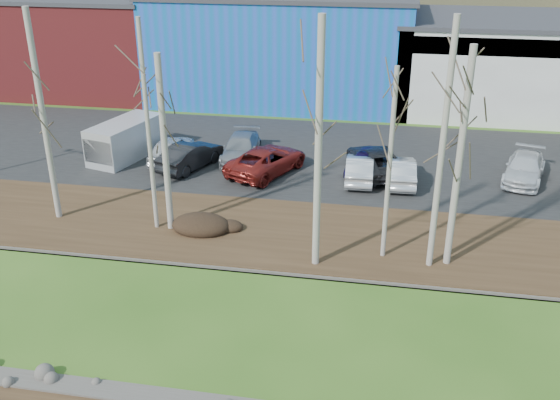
% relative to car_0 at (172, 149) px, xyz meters
% --- Properties ---
extents(river, '(80.00, 8.00, 0.90)m').
position_rel_car_0_xyz_m(river, '(9.94, -15.27, -0.91)').
color(river, '#121A31').
rests_on(river, ground).
extents(far_bank_rocks, '(80.00, 0.80, 0.46)m').
position_rel_car_0_xyz_m(far_bank_rocks, '(9.94, -11.17, -0.91)').
color(far_bank_rocks, '#47423D').
rests_on(far_bank_rocks, ground).
extents(far_bank, '(80.00, 7.00, 0.15)m').
position_rel_car_0_xyz_m(far_bank, '(9.94, -7.97, -0.84)').
color(far_bank, '#382616').
rests_on(far_bank, ground).
extents(parking_lot, '(80.00, 14.00, 0.14)m').
position_rel_car_0_xyz_m(parking_lot, '(9.94, 2.53, -0.84)').
color(parking_lot, black).
rests_on(parking_lot, ground).
extents(building_brick, '(16.32, 12.24, 7.80)m').
position_rel_car_0_xyz_m(building_brick, '(-14.06, 16.53, 2.99)').
color(building_brick, maroon).
rests_on(building_brick, ground).
extents(building_blue, '(20.40, 12.24, 8.30)m').
position_rel_car_0_xyz_m(building_blue, '(3.94, 16.53, 3.24)').
color(building_blue, '#0D5CA9').
rests_on(building_blue, ground).
extents(building_white, '(18.36, 12.24, 6.80)m').
position_rel_car_0_xyz_m(building_white, '(21.94, 16.51, 2.50)').
color(building_white, '#B8B7B3').
rests_on(building_white, ground).
extents(dirt_mound, '(2.78, 1.96, 0.54)m').
position_rel_car_0_xyz_m(dirt_mound, '(4.34, -8.43, -0.49)').
color(dirt_mound, black).
rests_on(dirt_mound, far_bank).
extents(birch_0, '(0.28, 0.28, 9.93)m').
position_rel_car_0_xyz_m(birch_0, '(-2.94, -8.28, 4.20)').
color(birch_0, '#B3ACA2').
rests_on(birch_0, far_bank).
extents(birch_1, '(0.20, 0.20, 9.66)m').
position_rel_car_0_xyz_m(birch_1, '(2.18, -8.49, 4.07)').
color(birch_1, '#B3ACA2').
rests_on(birch_1, far_bank).
extents(birch_2, '(0.29, 0.29, 8.21)m').
position_rel_car_0_xyz_m(birch_2, '(2.88, -8.48, 3.34)').
color(birch_2, '#B3ACA2').
rests_on(birch_2, far_bank).
extents(birch_3, '(0.30, 0.30, 10.24)m').
position_rel_car_0_xyz_m(birch_3, '(10.01, -10.54, 4.36)').
color(birch_3, '#B3ACA2').
rests_on(birch_3, far_bank).
extents(birch_4, '(0.20, 0.20, 8.23)m').
position_rel_car_0_xyz_m(birch_4, '(12.80, -9.38, 3.35)').
color(birch_4, '#B3ACA2').
rests_on(birch_4, far_bank).
extents(birch_5, '(0.29, 0.29, 9.16)m').
position_rel_car_0_xyz_m(birch_5, '(15.49, -9.53, 3.82)').
color(birch_5, '#B3ACA2').
rests_on(birch_5, far_bank).
extents(birch_6, '(0.25, 0.25, 10.25)m').
position_rel_car_0_xyz_m(birch_6, '(14.75, -9.84, 4.36)').
color(birch_6, '#B3ACA2').
rests_on(birch_6, far_bank).
extents(car_0, '(1.83, 4.54, 1.55)m').
position_rel_car_0_xyz_m(car_0, '(0.00, 0.00, 0.00)').
color(car_0, silver).
rests_on(car_0, parking_lot).
extents(car_1, '(3.09, 4.86, 1.51)m').
position_rel_car_0_xyz_m(car_1, '(1.45, -0.86, -0.02)').
color(car_1, black).
rests_on(car_1, parking_lot).
extents(car_2, '(4.57, 6.07, 1.53)m').
position_rel_car_0_xyz_m(car_2, '(5.97, -0.84, -0.01)').
color(car_2, maroon).
rests_on(car_2, parking_lot).
extents(car_3, '(2.31, 5.02, 1.42)m').
position_rel_car_0_xyz_m(car_3, '(4.00, 1.07, -0.06)').
color(car_3, gray).
rests_on(car_3, parking_lot).
extents(car_4, '(2.60, 4.16, 1.32)m').
position_rel_car_0_xyz_m(car_4, '(11.54, 0.32, -0.11)').
color(car_4, '#1B1248').
rests_on(car_4, parking_lot).
extents(car_5, '(1.64, 4.29, 1.39)m').
position_rel_car_0_xyz_m(car_5, '(11.25, -0.99, -0.08)').
color(car_5, silver).
rests_on(car_5, parking_lot).
extents(car_6, '(4.11, 5.99, 1.52)m').
position_rel_car_0_xyz_m(car_6, '(12.12, 0.18, -0.01)').
color(car_6, '#242325').
rests_on(car_6, parking_lot).
extents(car_7, '(3.18, 5.16, 1.40)m').
position_rel_car_0_xyz_m(car_7, '(20.26, 0.65, -0.07)').
color(car_7, silver).
rests_on(car_7, parking_lot).
extents(car_8, '(1.64, 4.29, 1.39)m').
position_rel_car_0_xyz_m(car_8, '(13.52, -0.99, -0.08)').
color(car_8, silver).
rests_on(car_8, parking_lot).
extents(van_grey, '(3.37, 5.47, 2.23)m').
position_rel_car_0_xyz_m(van_grey, '(-3.01, -0.01, 0.34)').
color(van_grey, silver).
rests_on(van_grey, parking_lot).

